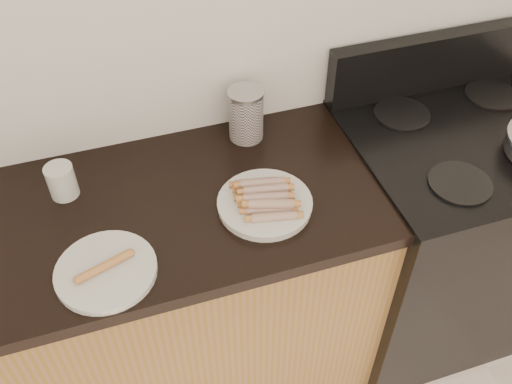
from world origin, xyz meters
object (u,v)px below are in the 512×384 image
object	(u,v)px
canister	(246,114)
mug	(62,181)
stove	(443,233)
side_plate	(106,271)
main_plate	(265,205)

from	to	relation	value
canister	mug	bearing A→B (deg)	-171.22
stove	side_plate	size ratio (longest dim) A/B	3.63
side_plate	canister	distance (m)	0.64
stove	side_plate	xyz separation A→B (m)	(-1.16, -0.17, 0.45)
side_plate	canister	world-z (taller)	canister
side_plate	mug	distance (m)	0.33
main_plate	mug	size ratio (longest dim) A/B	2.63
stove	main_plate	xyz separation A→B (m)	(-0.72, -0.07, 0.45)
main_plate	canister	world-z (taller)	canister
canister	main_plate	bearing A→B (deg)	-98.05
canister	stove	bearing A→B (deg)	-19.37
main_plate	side_plate	xyz separation A→B (m)	(-0.44, -0.09, 0.00)
stove	side_plate	bearing A→B (deg)	-171.93
stove	canister	distance (m)	0.89
main_plate	side_plate	size ratio (longest dim) A/B	1.03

